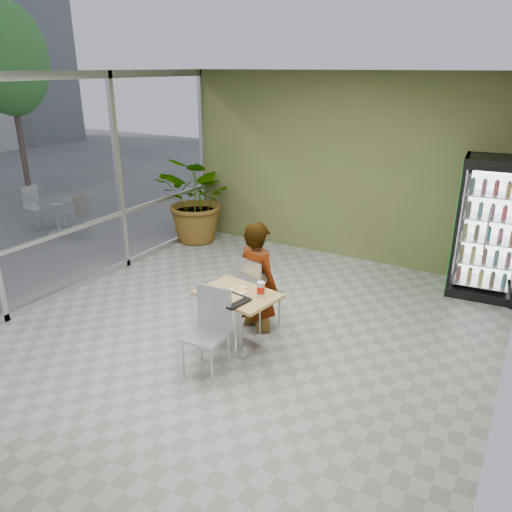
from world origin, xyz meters
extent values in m
plane|color=gray|center=(0.00, 0.00, 0.00)|extent=(7.00, 7.00, 0.00)
cube|color=tan|center=(0.13, -0.16, 0.73)|extent=(1.02, 0.79, 0.04)
cylinder|color=#B4B7B9|center=(0.13, -0.16, 0.36)|extent=(0.09, 0.09, 0.71)
cube|color=#B4B7B9|center=(0.13, -0.16, 0.02)|extent=(0.52, 0.44, 0.04)
cube|color=#B4B7B9|center=(0.05, 0.49, 0.47)|extent=(0.53, 0.53, 0.03)
cube|color=#B4B7B9|center=(0.00, 0.29, 0.73)|extent=(0.44, 0.14, 0.52)
cylinder|color=#B4B7B9|center=(0.28, 0.63, 0.24)|extent=(0.03, 0.03, 0.47)
cylinder|color=#B4B7B9|center=(-0.09, 0.72, 0.24)|extent=(0.03, 0.03, 0.47)
cylinder|color=#B4B7B9|center=(0.19, 0.26, 0.24)|extent=(0.03, 0.03, 0.47)
cylinder|color=#B4B7B9|center=(-0.18, 0.35, 0.24)|extent=(0.03, 0.03, 0.47)
cube|color=#B4B7B9|center=(0.09, -0.78, 0.47)|extent=(0.47, 0.47, 0.03)
cube|color=#B4B7B9|center=(0.08, -0.58, 0.72)|extent=(0.44, 0.06, 0.52)
cylinder|color=#B4B7B9|center=(-0.08, -0.98, 0.23)|extent=(0.02, 0.02, 0.47)
cylinder|color=#B4B7B9|center=(0.29, -0.96, 0.23)|extent=(0.02, 0.02, 0.47)
cylinder|color=#B4B7B9|center=(-0.11, -0.61, 0.23)|extent=(0.02, 0.02, 0.47)
cylinder|color=#B4B7B9|center=(0.26, -0.58, 0.23)|extent=(0.02, 0.02, 0.47)
imported|color=black|center=(0.05, 0.44, 0.58)|extent=(0.73, 0.56, 1.75)
cylinder|color=silver|center=(0.12, -0.10, 0.76)|extent=(0.24, 0.24, 0.01)
cylinder|color=silver|center=(0.40, -0.09, 0.83)|extent=(0.09, 0.09, 0.16)
cylinder|color=red|center=(0.40, -0.09, 0.82)|extent=(0.09, 0.09, 0.09)
cylinder|color=silver|center=(0.40, -0.09, 0.91)|extent=(0.10, 0.10, 0.01)
cube|color=silver|center=(-0.18, -0.35, 0.76)|extent=(0.20, 0.20, 0.02)
cube|color=black|center=(0.12, -0.39, 0.76)|extent=(0.53, 0.42, 0.03)
cube|color=black|center=(2.47, 3.04, 1.04)|extent=(0.99, 0.80, 2.07)
cube|color=green|center=(1.99, 3.04, 1.04)|extent=(0.07, 0.71, 2.03)
cube|color=silver|center=(2.47, 2.69, 1.06)|extent=(0.74, 0.08, 1.66)
imported|color=#2B5F26|center=(-2.66, 2.87, 0.85)|extent=(1.72, 1.55, 1.70)
camera|label=1|loc=(3.00, -4.68, 3.27)|focal=35.00mm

